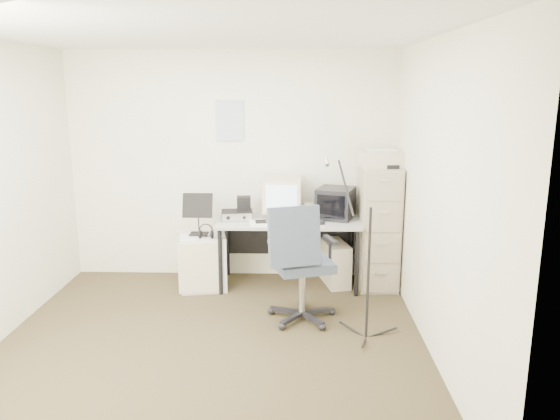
{
  "coord_description": "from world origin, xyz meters",
  "views": [
    {
      "loc": [
        0.7,
        -4.17,
        2.13
      ],
      "look_at": [
        0.55,
        0.95,
        0.95
      ],
      "focal_mm": 35.0,
      "sensor_mm": 36.0,
      "label": 1
    }
  ],
  "objects_px": {
    "filing_cabinet": "(378,227)",
    "office_chair": "(302,262)",
    "desk": "(289,253)",
    "side_cart": "(203,262)"
  },
  "relations": [
    {
      "from": "side_cart",
      "to": "desk",
      "type": "bearing_deg",
      "value": -2.43
    },
    {
      "from": "side_cart",
      "to": "filing_cabinet",
      "type": "bearing_deg",
      "value": -5.78
    },
    {
      "from": "office_chair",
      "to": "side_cart",
      "type": "bearing_deg",
      "value": 125.77
    },
    {
      "from": "filing_cabinet",
      "to": "office_chair",
      "type": "xyz_separation_m",
      "value": [
        -0.82,
        -0.92,
        -0.09
      ]
    },
    {
      "from": "filing_cabinet",
      "to": "office_chair",
      "type": "relative_size",
      "value": 1.16
    },
    {
      "from": "desk",
      "to": "side_cart",
      "type": "height_order",
      "value": "desk"
    },
    {
      "from": "filing_cabinet",
      "to": "office_chair",
      "type": "distance_m",
      "value": 1.23
    },
    {
      "from": "filing_cabinet",
      "to": "desk",
      "type": "relative_size",
      "value": 0.87
    },
    {
      "from": "filing_cabinet",
      "to": "desk",
      "type": "bearing_deg",
      "value": -178.19
    },
    {
      "from": "desk",
      "to": "side_cart",
      "type": "xyz_separation_m",
      "value": [
        -0.9,
        -0.13,
        -0.07
      ]
    }
  ]
}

